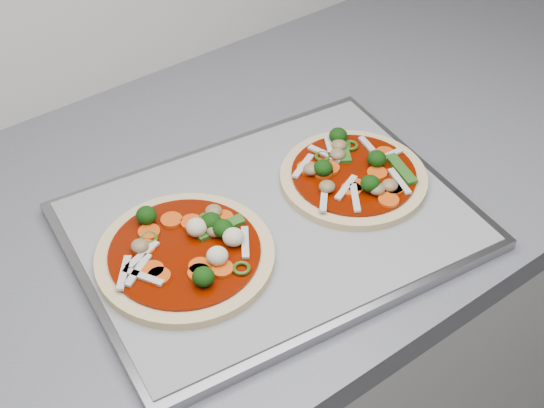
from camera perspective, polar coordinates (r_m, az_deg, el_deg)
base_cabinet at (r=1.48m, az=10.63°, el=-6.68°), size 3.60×0.60×0.86m
countertop at (r=1.18m, az=13.38°, el=7.80°), size 3.60×0.60×0.04m
baking_tray at (r=0.89m, az=-0.00°, el=-1.68°), size 0.49×0.39×0.01m
parchment at (r=0.89m, az=-0.00°, el=-1.29°), size 0.47×0.37×0.00m
pizza_left at (r=0.84m, az=-6.39°, el=-3.61°), size 0.26×0.26×0.03m
pizza_right at (r=0.94m, az=6.15°, el=2.23°), size 0.23×0.23×0.03m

